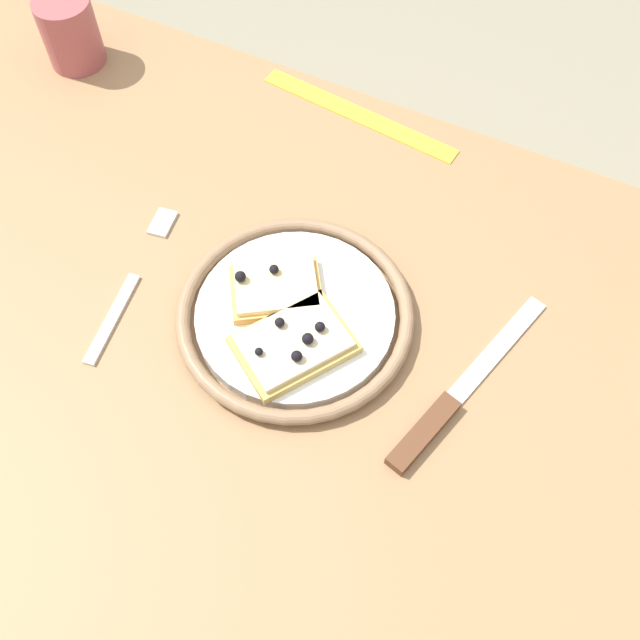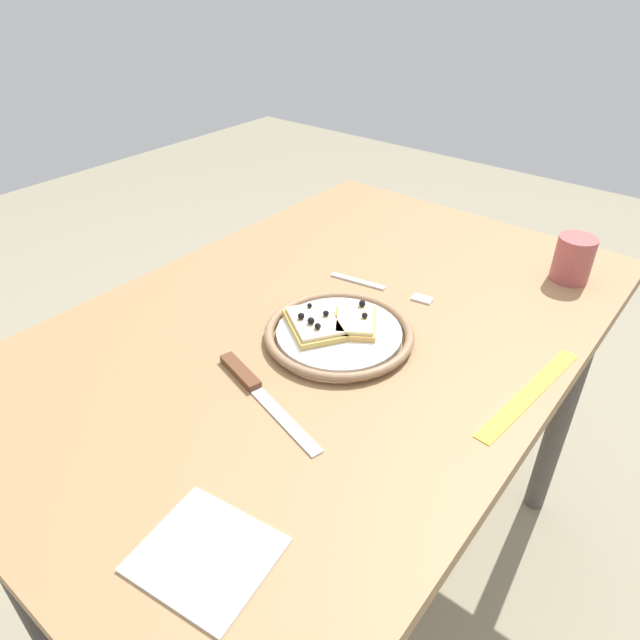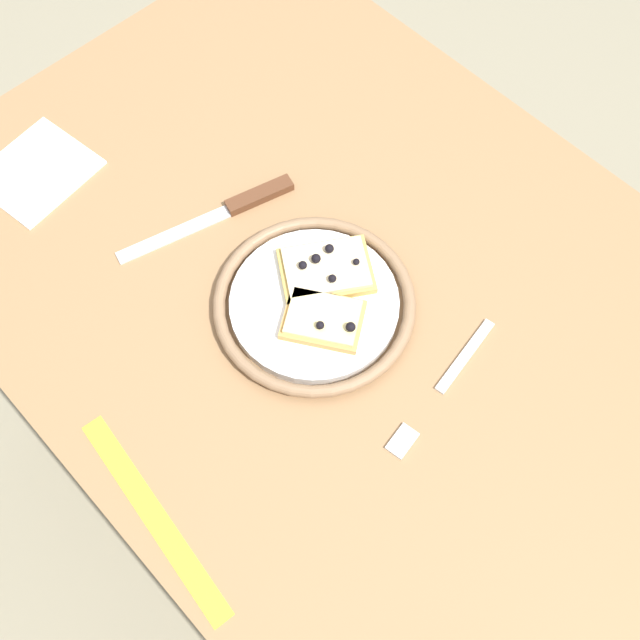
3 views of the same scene
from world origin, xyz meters
The scene contains 10 objects.
ground_plane centered at (0.00, 0.00, 0.00)m, with size 6.00×6.00×0.00m, color gray.
dining_table centered at (0.00, 0.00, 0.63)m, with size 1.14×0.75×0.72m.
plate centered at (0.03, 0.05, 0.73)m, with size 0.24×0.24×0.02m.
pizza_slice_near centered at (0.05, 0.01, 0.75)m, with size 0.12×0.13×0.03m.
pizza_slice_far centered at (0.00, 0.06, 0.75)m, with size 0.11×0.11×0.03m.
knife centered at (0.20, 0.02, 0.73)m, with size 0.08×0.24×0.01m.
fork centered at (-0.15, 0.01, 0.72)m, with size 0.05×0.20×0.00m.
cup centered at (-0.40, 0.27, 0.77)m, with size 0.07×0.07×0.09m, color #A54C4C.
measuring_tape centered at (-0.04, 0.34, 0.72)m, with size 0.26×0.02×0.00m, color yellow.
napkin centered at (0.42, 0.17, 0.72)m, with size 0.12×0.14×0.00m, color white.
Camera 2 is at (0.62, 0.48, 1.26)m, focal length 31.72 mm.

